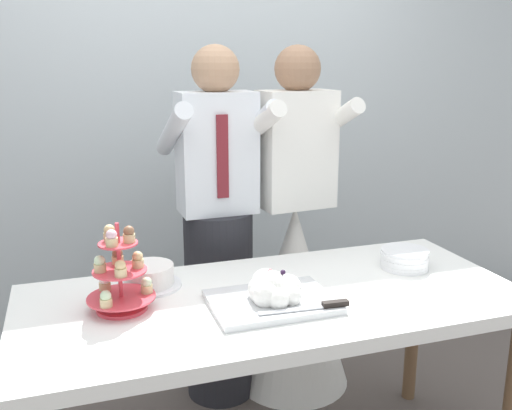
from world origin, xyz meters
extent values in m
cube|color=silver|center=(0.00, 1.41, 1.45)|extent=(5.20, 0.10, 2.90)
cube|color=white|center=(0.00, 0.00, 0.75)|extent=(1.80, 0.80, 0.05)
cylinder|color=brown|center=(0.82, -0.32, 0.36)|extent=(0.06, 0.06, 0.72)
cylinder|color=brown|center=(-0.82, 0.32, 0.36)|extent=(0.06, 0.06, 0.72)
cylinder|color=brown|center=(0.82, 0.32, 0.36)|extent=(0.06, 0.06, 0.72)
cylinder|color=#D83F4C|center=(-0.53, 0.05, 0.78)|extent=(0.17, 0.17, 0.01)
cylinder|color=#D83F4C|center=(-0.53, 0.05, 0.93)|extent=(0.01, 0.01, 0.31)
cylinder|color=#D83F4C|center=(-0.53, 0.05, 0.82)|extent=(0.23, 0.23, 0.01)
cylinder|color=#D1B784|center=(-0.44, 0.06, 0.84)|extent=(0.04, 0.04, 0.03)
sphere|color=beige|center=(-0.44, 0.06, 0.86)|extent=(0.04, 0.04, 0.04)
cylinder|color=#D1B784|center=(-0.58, 0.12, 0.84)|extent=(0.04, 0.04, 0.03)
sphere|color=white|center=(-0.58, 0.12, 0.86)|extent=(0.04, 0.04, 0.04)
cylinder|color=#D1B784|center=(-0.58, -0.02, 0.84)|extent=(0.04, 0.04, 0.03)
sphere|color=beige|center=(-0.58, -0.02, 0.86)|extent=(0.04, 0.04, 0.04)
cylinder|color=#D83F4C|center=(-0.53, 0.05, 0.92)|extent=(0.18, 0.18, 0.01)
cylinder|color=#D1B784|center=(-0.47, 0.06, 0.93)|extent=(0.04, 0.04, 0.03)
sphere|color=#D6B27A|center=(-0.47, 0.06, 0.96)|extent=(0.04, 0.04, 0.04)
cylinder|color=#D1B784|center=(-0.53, 0.11, 0.93)|extent=(0.04, 0.04, 0.03)
sphere|color=brown|center=(-0.53, 0.11, 0.96)|extent=(0.04, 0.04, 0.04)
cylinder|color=#D1B784|center=(-0.59, 0.05, 0.93)|extent=(0.04, 0.04, 0.03)
sphere|color=beige|center=(-0.59, 0.05, 0.96)|extent=(0.04, 0.04, 0.04)
cylinder|color=#D1B784|center=(-0.53, -0.01, 0.93)|extent=(0.04, 0.04, 0.03)
sphere|color=#D6B27A|center=(-0.53, -0.01, 0.96)|extent=(0.04, 0.04, 0.04)
cylinder|color=#D83F4C|center=(-0.53, 0.05, 1.01)|extent=(0.13, 0.13, 0.01)
cylinder|color=#D1B784|center=(-0.49, 0.05, 1.03)|extent=(0.04, 0.04, 0.03)
sphere|color=brown|center=(-0.49, 0.05, 1.05)|extent=(0.04, 0.04, 0.04)
cylinder|color=#D1B784|center=(-0.55, 0.08, 1.03)|extent=(0.04, 0.04, 0.03)
sphere|color=#D6B27A|center=(-0.55, 0.08, 1.05)|extent=(0.04, 0.04, 0.04)
cylinder|color=#D1B784|center=(-0.55, 0.02, 1.03)|extent=(0.04, 0.04, 0.03)
sphere|color=#EAB7C6|center=(-0.55, 0.02, 1.05)|extent=(0.04, 0.04, 0.04)
cube|color=silver|center=(-0.04, -0.08, 0.79)|extent=(0.42, 0.31, 0.02)
sphere|color=white|center=(0.02, -0.08, 0.83)|extent=(0.09, 0.09, 0.09)
sphere|color=white|center=(0.00, -0.04, 0.83)|extent=(0.09, 0.09, 0.09)
sphere|color=white|center=(-0.04, -0.01, 0.83)|extent=(0.10, 0.10, 0.10)
sphere|color=white|center=(-0.07, -0.04, 0.83)|extent=(0.08, 0.08, 0.08)
sphere|color=white|center=(-0.08, -0.08, 0.82)|extent=(0.07, 0.07, 0.07)
sphere|color=white|center=(-0.07, -0.11, 0.83)|extent=(0.09, 0.09, 0.09)
sphere|color=white|center=(-0.04, -0.14, 0.83)|extent=(0.08, 0.08, 0.08)
sphere|color=white|center=(0.01, -0.13, 0.82)|extent=(0.07, 0.07, 0.07)
sphere|color=white|center=(-0.04, -0.08, 0.84)|extent=(0.11, 0.11, 0.11)
sphere|color=#2D1938|center=(-0.04, -0.08, 0.89)|extent=(0.02, 0.02, 0.02)
sphere|color=#DB474C|center=(-0.03, -0.03, 0.88)|extent=(0.02, 0.02, 0.02)
sphere|color=#B21923|center=(-0.04, -0.07, 0.88)|extent=(0.02, 0.02, 0.02)
sphere|color=#2D1938|center=(0.00, -0.08, 0.89)|extent=(0.02, 0.02, 0.02)
cube|color=silver|center=(-0.01, -0.19, 0.80)|extent=(0.23, 0.04, 0.00)
cube|color=black|center=(0.14, -0.20, 0.81)|extent=(0.09, 0.03, 0.02)
cylinder|color=white|center=(0.60, 0.09, 0.78)|extent=(0.19, 0.19, 0.01)
cylinder|color=white|center=(0.60, 0.10, 0.79)|extent=(0.19, 0.19, 0.01)
cylinder|color=white|center=(0.60, 0.10, 0.80)|extent=(0.19, 0.19, 0.01)
cylinder|color=white|center=(0.60, 0.09, 0.81)|extent=(0.19, 0.19, 0.01)
cylinder|color=white|center=(0.60, 0.10, 0.82)|extent=(0.19, 0.19, 0.01)
cylinder|color=white|center=(0.59, 0.10, 0.84)|extent=(0.19, 0.19, 0.01)
cylinder|color=white|center=(0.60, 0.10, 0.85)|extent=(0.19, 0.19, 0.01)
cylinder|color=white|center=(-0.41, 0.23, 0.78)|extent=(0.24, 0.24, 0.01)
cylinder|color=white|center=(-0.41, 0.23, 0.82)|extent=(0.19, 0.19, 0.07)
cylinder|color=#232328|center=(-0.03, 0.66, 0.46)|extent=(0.32, 0.32, 0.92)
cube|color=white|center=(-0.03, 0.66, 1.19)|extent=(0.34, 0.21, 0.54)
sphere|color=tan|center=(-0.03, 0.66, 1.55)|extent=(0.21, 0.21, 0.21)
cylinder|color=white|center=(-0.22, 0.66, 1.30)|extent=(0.09, 0.49, 0.28)
cylinder|color=white|center=(0.16, 0.67, 1.30)|extent=(0.09, 0.49, 0.28)
cube|color=maroon|center=(-0.03, 0.56, 1.19)|extent=(0.05, 0.01, 0.36)
cone|color=white|center=(0.34, 0.65, 0.46)|extent=(0.56, 0.56, 0.92)
cube|color=white|center=(0.34, 0.65, 1.19)|extent=(0.36, 0.23, 0.54)
sphere|color=#997054|center=(0.34, 0.65, 1.55)|extent=(0.21, 0.21, 0.21)
cylinder|color=white|center=(0.14, 0.63, 1.30)|extent=(0.12, 0.49, 0.28)
cylinder|color=white|center=(0.52, 0.66, 1.30)|extent=(0.12, 0.49, 0.28)
camera|label=1|loc=(-0.67, -1.79, 1.60)|focal=40.16mm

